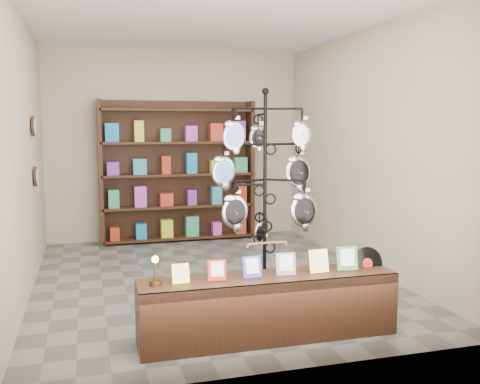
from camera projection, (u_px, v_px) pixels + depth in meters
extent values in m
plane|color=slate|center=(211.00, 279.00, 6.34)|extent=(5.00, 5.00, 0.00)
plane|color=#C3B69D|center=(175.00, 145.00, 8.54)|extent=(4.00, 0.00, 4.00)
plane|color=#C3B69D|center=(289.00, 168.00, 3.77)|extent=(4.00, 0.00, 4.00)
plane|color=#C3B69D|center=(24.00, 155.00, 5.61)|extent=(0.00, 5.00, 5.00)
plane|color=#C3B69D|center=(366.00, 150.00, 6.70)|extent=(0.00, 5.00, 5.00)
plane|color=white|center=(209.00, 18.00, 5.97)|extent=(5.00, 5.00, 0.00)
cylinder|color=black|center=(264.00, 299.00, 5.55)|extent=(0.48, 0.48, 0.03)
cylinder|color=black|center=(265.00, 199.00, 5.42)|extent=(0.04, 0.04, 2.12)
sphere|color=black|center=(265.00, 91.00, 5.29)|extent=(0.07, 0.07, 0.07)
ellipsoid|color=silver|center=(259.00, 233.00, 5.69)|extent=(0.11, 0.04, 0.22)
cube|color=#A86E46|center=(267.00, 243.00, 5.17)|extent=(0.40, 0.02, 0.04)
cube|color=black|center=(269.00, 307.00, 4.54)|extent=(2.21, 0.46, 0.54)
cube|color=yellow|center=(180.00, 274.00, 4.29)|extent=(0.14, 0.05, 0.16)
cube|color=red|center=(217.00, 270.00, 4.37)|extent=(0.15, 0.05, 0.17)
cube|color=#263FA5|center=(252.00, 267.00, 4.45)|extent=(0.16, 0.06, 0.18)
cube|color=#E54C33|center=(286.00, 264.00, 4.53)|extent=(0.17, 0.06, 0.19)
cube|color=yellow|center=(318.00, 261.00, 4.61)|extent=(0.18, 0.06, 0.20)
cube|color=#337233|center=(347.00, 258.00, 4.68)|extent=(0.19, 0.06, 0.21)
cylinder|color=black|center=(367.00, 264.00, 4.80)|extent=(0.30, 0.07, 0.30)
cylinder|color=red|center=(368.00, 264.00, 4.80)|extent=(0.10, 0.03, 0.10)
cylinder|color=#4A2E15|center=(156.00, 283.00, 4.25)|extent=(0.10, 0.10, 0.04)
cylinder|color=#4A2E15|center=(155.00, 272.00, 4.23)|extent=(0.02, 0.02, 0.14)
sphere|color=#FFBF59|center=(155.00, 259.00, 4.22)|extent=(0.06, 0.06, 0.06)
cube|color=black|center=(176.00, 171.00, 8.53)|extent=(2.40, 0.04, 2.20)
cube|color=black|center=(101.00, 173.00, 8.06)|extent=(0.06, 0.36, 2.20)
cube|color=black|center=(250.00, 170.00, 8.70)|extent=(0.06, 0.36, 2.20)
cube|color=black|center=(179.00, 237.00, 8.51)|extent=(2.36, 0.36, 0.04)
cube|color=black|center=(179.00, 206.00, 8.45)|extent=(2.36, 0.36, 0.03)
cube|color=black|center=(178.00, 174.00, 8.39)|extent=(2.36, 0.36, 0.04)
cube|color=black|center=(178.00, 143.00, 8.33)|extent=(2.36, 0.36, 0.04)
cube|color=black|center=(177.00, 110.00, 8.27)|extent=(2.36, 0.36, 0.04)
cylinder|color=black|center=(33.00, 126.00, 6.34)|extent=(0.03, 0.24, 0.24)
cylinder|color=black|center=(36.00, 176.00, 6.42)|extent=(0.03, 0.24, 0.24)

